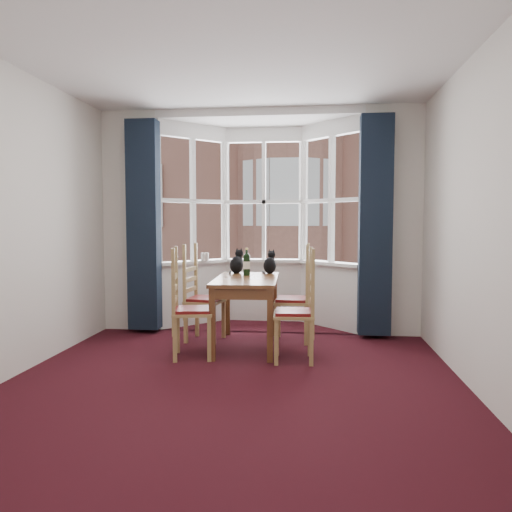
# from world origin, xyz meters

# --- Properties ---
(floor) EXTENTS (4.50, 4.50, 0.00)m
(floor) POSITION_xyz_m (0.00, 0.00, 0.00)
(floor) COLOR black
(floor) RESTS_ON ground
(ceiling) EXTENTS (4.50, 4.50, 0.00)m
(ceiling) POSITION_xyz_m (0.00, 0.00, 2.80)
(ceiling) COLOR white
(ceiling) RESTS_ON floor
(wall_right) EXTENTS (0.00, 4.50, 4.50)m
(wall_right) POSITION_xyz_m (2.00, 0.00, 1.40)
(wall_right) COLOR silver
(wall_right) RESTS_ON floor
(wall_near) EXTENTS (4.00, 0.00, 4.00)m
(wall_near) POSITION_xyz_m (0.00, -2.25, 1.40)
(wall_near) COLOR silver
(wall_near) RESTS_ON floor
(wall_back_pier_left) EXTENTS (0.70, 0.12, 2.80)m
(wall_back_pier_left) POSITION_xyz_m (-1.65, 2.25, 1.40)
(wall_back_pier_left) COLOR silver
(wall_back_pier_left) RESTS_ON floor
(wall_back_pier_right) EXTENTS (0.70, 0.12, 2.80)m
(wall_back_pier_right) POSITION_xyz_m (1.65, 2.25, 1.40)
(wall_back_pier_right) COLOR silver
(wall_back_pier_right) RESTS_ON floor
(bay_window) EXTENTS (2.76, 0.94, 2.80)m
(bay_window) POSITION_xyz_m (0.00, 2.75, 1.40)
(bay_window) COLOR white
(bay_window) RESTS_ON floor
(curtain_left) EXTENTS (0.38, 0.22, 2.60)m
(curtain_left) POSITION_xyz_m (-1.42, 2.07, 1.35)
(curtain_left) COLOR black
(curtain_left) RESTS_ON floor
(curtain_right) EXTENTS (0.38, 0.22, 2.60)m
(curtain_right) POSITION_xyz_m (1.42, 2.07, 1.35)
(curtain_right) COLOR black
(curtain_right) RESTS_ON floor
(dining_table) EXTENTS (0.73, 1.29, 0.78)m
(dining_table) POSITION_xyz_m (-0.05, 1.47, 0.67)
(dining_table) COLOR brown
(dining_table) RESTS_ON floor
(chair_left_near) EXTENTS (0.47, 0.49, 0.92)m
(chair_left_near) POSITION_xyz_m (-0.63, 0.97, 0.47)
(chair_left_near) COLOR #A68A51
(chair_left_near) RESTS_ON floor
(chair_left_far) EXTENTS (0.45, 0.47, 0.92)m
(chair_left_far) POSITION_xyz_m (-0.66, 1.73, 0.47)
(chair_left_far) COLOR #A68A51
(chair_left_far) RESTS_ON floor
(chair_right_near) EXTENTS (0.42, 0.44, 0.92)m
(chair_right_near) POSITION_xyz_m (0.59, 0.98, 0.47)
(chair_right_near) COLOR #A68A51
(chair_right_near) RESTS_ON floor
(chair_right_far) EXTENTS (0.41, 0.43, 0.92)m
(chair_right_far) POSITION_xyz_m (0.54, 1.80, 0.47)
(chair_right_far) COLOR #A68A51
(chair_right_far) RESTS_ON floor
(cat_left) EXTENTS (0.22, 0.26, 0.31)m
(cat_left) POSITION_xyz_m (-0.23, 1.95, 0.90)
(cat_left) COLOR black
(cat_left) RESTS_ON dining_table
(cat_right) EXTENTS (0.19, 0.24, 0.30)m
(cat_right) POSITION_xyz_m (0.17, 1.98, 0.89)
(cat_right) COLOR black
(cat_right) RESTS_ON dining_table
(wine_bottle) EXTENTS (0.08, 0.08, 0.32)m
(wine_bottle) POSITION_xyz_m (-0.08, 1.72, 0.92)
(wine_bottle) COLOR black
(wine_bottle) RESTS_ON dining_table
(candle_tall) EXTENTS (0.06, 0.06, 0.11)m
(candle_tall) POSITION_xyz_m (-0.78, 2.60, 0.92)
(candle_tall) COLOR white
(candle_tall) RESTS_ON bay_window
(candle_short) EXTENTS (0.06, 0.06, 0.11)m
(candle_short) POSITION_xyz_m (-0.74, 2.63, 0.92)
(candle_short) COLOR white
(candle_short) RESTS_ON bay_window
(street) EXTENTS (80.00, 80.00, 0.00)m
(street) POSITION_xyz_m (0.00, 32.25, -6.00)
(street) COLOR #333335
(street) RESTS_ON ground
(tenement_building) EXTENTS (18.40, 7.80, 15.20)m
(tenement_building) POSITION_xyz_m (0.00, 14.01, 1.60)
(tenement_building) COLOR #98604E
(tenement_building) RESTS_ON street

